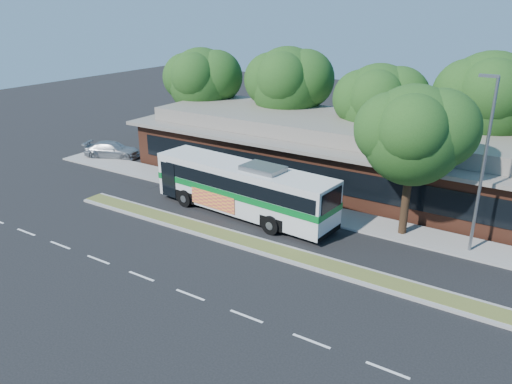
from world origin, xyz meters
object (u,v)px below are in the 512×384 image
Objects in this scene: transit_bus at (244,185)px; sedan at (112,150)px; lamp_post at (483,162)px; sidewalk_tree at (421,133)px.

transit_bus reaches higher than sedan.
lamp_post is 1.09× the size of sidewalk_tree.
sedan is at bearing 176.68° from sidewalk_tree.
transit_bus is at bearing -164.96° from sidewalk_tree.
sedan is (-15.95, 4.01, -1.22)m from transit_bus.
sedan is 0.55× the size of sidewalk_tree.
sedan is 25.94m from sidewalk_tree.
sidewalk_tree reaches higher than sedan.
sidewalk_tree is (-3.18, 0.33, 0.92)m from lamp_post.
sidewalk_tree is at bearing -117.60° from sedan.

